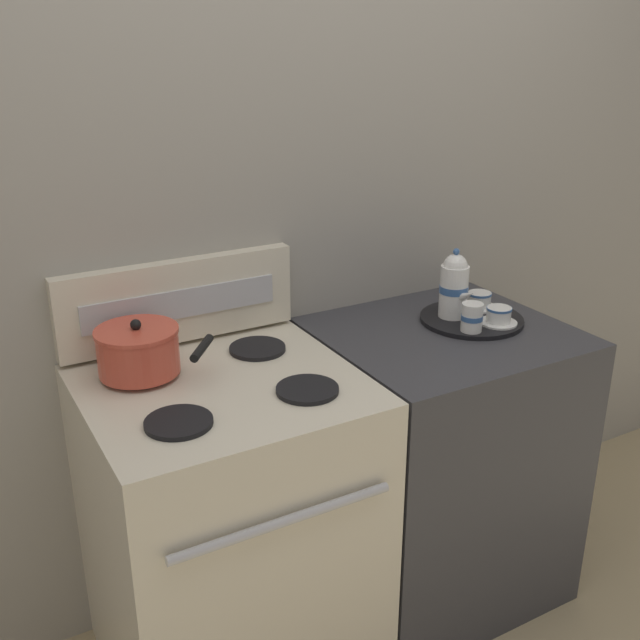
{
  "coord_description": "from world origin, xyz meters",
  "views": [
    {
      "loc": [
        -0.99,
        -1.6,
        1.75
      ],
      "look_at": [
        -0.03,
        0.08,
        0.99
      ],
      "focal_mm": 42.0,
      "sensor_mm": 36.0,
      "label": 1
    }
  ],
  "objects_px": {
    "stove": "(230,531)",
    "teacup_right": "(479,300)",
    "teapot": "(454,286)",
    "teacup_left": "(499,316)",
    "saucepan": "(139,350)",
    "creamer_jug": "(472,317)",
    "serving_tray": "(471,319)"
  },
  "relations": [
    {
      "from": "stove",
      "to": "teacup_right",
      "type": "xyz_separation_m",
      "value": [
        0.9,
        0.07,
        0.49
      ]
    },
    {
      "from": "teapot",
      "to": "creamer_jug",
      "type": "distance_m",
      "value": 0.13
    },
    {
      "from": "stove",
      "to": "saucepan",
      "type": "relative_size",
      "value": 3.17
    },
    {
      "from": "stove",
      "to": "teacup_left",
      "type": "relative_size",
      "value": 8.13
    },
    {
      "from": "teacup_left",
      "to": "creamer_jug",
      "type": "height_order",
      "value": "creamer_jug"
    },
    {
      "from": "saucepan",
      "to": "serving_tray",
      "type": "xyz_separation_m",
      "value": [
        1.0,
        -0.12,
        -0.07
      ]
    },
    {
      "from": "serving_tray",
      "to": "creamer_jug",
      "type": "distance_m",
      "value": 0.12
    },
    {
      "from": "teacup_left",
      "to": "saucepan",
      "type": "bearing_deg",
      "value": 168.94
    },
    {
      "from": "stove",
      "to": "creamer_jug",
      "type": "bearing_deg",
      "value": -4.67
    },
    {
      "from": "teacup_left",
      "to": "teacup_right",
      "type": "bearing_deg",
      "value": 73.93
    },
    {
      "from": "stove",
      "to": "creamer_jug",
      "type": "height_order",
      "value": "creamer_jug"
    },
    {
      "from": "teacup_left",
      "to": "creamer_jug",
      "type": "bearing_deg",
      "value": -177.43
    },
    {
      "from": "stove",
      "to": "teacup_left",
      "type": "distance_m",
      "value": 1.0
    },
    {
      "from": "saucepan",
      "to": "teapot",
      "type": "bearing_deg",
      "value": -5.23
    },
    {
      "from": "serving_tray",
      "to": "teapot",
      "type": "bearing_deg",
      "value": 144.75
    },
    {
      "from": "serving_tray",
      "to": "creamer_jug",
      "type": "height_order",
      "value": "creamer_jug"
    },
    {
      "from": "stove",
      "to": "teacup_left",
      "type": "height_order",
      "value": "teacup_left"
    },
    {
      "from": "teacup_right",
      "to": "creamer_jug",
      "type": "bearing_deg",
      "value": -137.05
    },
    {
      "from": "stove",
      "to": "saucepan",
      "type": "height_order",
      "value": "saucepan"
    },
    {
      "from": "teacup_right",
      "to": "saucepan",
      "type": "bearing_deg",
      "value": 176.25
    },
    {
      "from": "teacup_right",
      "to": "teacup_left",
      "type": "bearing_deg",
      "value": -106.07
    },
    {
      "from": "saucepan",
      "to": "teacup_right",
      "type": "xyz_separation_m",
      "value": [
        1.07,
        -0.07,
        -0.03
      ]
    },
    {
      "from": "teapot",
      "to": "teacup_left",
      "type": "xyz_separation_m",
      "value": [
        0.08,
        -0.11,
        -0.07
      ]
    },
    {
      "from": "stove",
      "to": "serving_tray",
      "type": "height_order",
      "value": "serving_tray"
    },
    {
      "from": "serving_tray",
      "to": "creamer_jug",
      "type": "xyz_separation_m",
      "value": [
        -0.08,
        -0.09,
        0.05
      ]
    },
    {
      "from": "stove",
      "to": "teacup_right",
      "type": "height_order",
      "value": "teacup_right"
    },
    {
      "from": "saucepan",
      "to": "stove",
      "type": "bearing_deg",
      "value": -41.19
    },
    {
      "from": "teacup_left",
      "to": "teapot",
      "type": "bearing_deg",
      "value": 125.48
    },
    {
      "from": "teapot",
      "to": "teacup_left",
      "type": "height_order",
      "value": "teapot"
    },
    {
      "from": "teapot",
      "to": "teacup_right",
      "type": "relative_size",
      "value": 1.91
    },
    {
      "from": "teapot",
      "to": "teacup_right",
      "type": "height_order",
      "value": "teapot"
    },
    {
      "from": "stove",
      "to": "serving_tray",
      "type": "bearing_deg",
      "value": 1.62
    }
  ]
}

